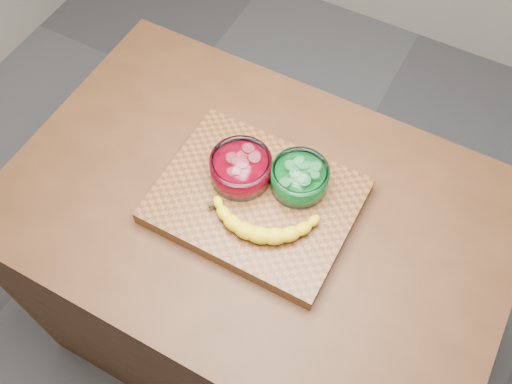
% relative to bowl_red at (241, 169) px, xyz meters
% --- Properties ---
extents(ground, '(3.50, 3.50, 0.00)m').
position_rel_bowl_red_xyz_m(ground, '(0.06, -0.03, -0.97)').
color(ground, '#56565B').
rests_on(ground, ground).
extents(counter, '(1.20, 0.80, 0.90)m').
position_rel_bowl_red_xyz_m(counter, '(0.06, -0.03, -0.52)').
color(counter, '#4C2B17').
rests_on(counter, ground).
extents(cutting_board, '(0.45, 0.35, 0.04)m').
position_rel_bowl_red_xyz_m(cutting_board, '(0.06, -0.03, -0.05)').
color(cutting_board, brown).
rests_on(cutting_board, counter).
extents(bowl_red, '(0.14, 0.14, 0.07)m').
position_rel_bowl_red_xyz_m(bowl_red, '(0.00, 0.00, 0.00)').
color(bowl_red, white).
rests_on(bowl_red, cutting_board).
extents(bowl_green, '(0.13, 0.13, 0.06)m').
position_rel_bowl_red_xyz_m(bowl_green, '(0.13, 0.04, -0.00)').
color(bowl_green, white).
rests_on(bowl_green, cutting_board).
extents(banana, '(0.27, 0.16, 0.04)m').
position_rel_bowl_red_xyz_m(banana, '(0.10, -0.08, -0.01)').
color(banana, yellow).
rests_on(banana, cutting_board).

